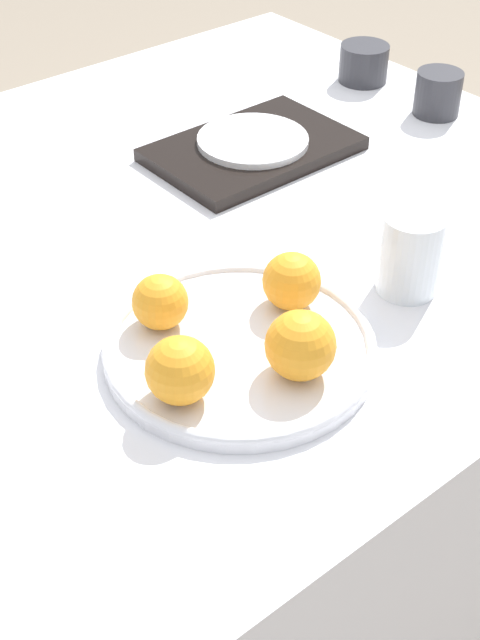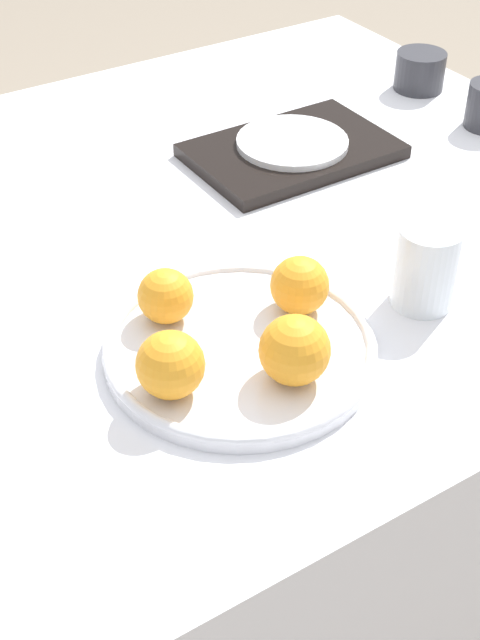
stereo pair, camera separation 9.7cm
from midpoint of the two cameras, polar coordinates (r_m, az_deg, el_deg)
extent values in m
plane|color=gray|center=(1.74, 0.64, -14.28)|extent=(12.00, 12.00, 0.00)
cube|color=white|center=(1.47, 0.74, -5.58)|extent=(1.24, 1.08, 0.73)
cylinder|color=silver|center=(1.00, 2.78, -2.03)|extent=(0.31, 0.31, 0.01)
torus|color=silver|center=(0.99, 2.80, -1.70)|extent=(0.31, 0.31, 0.01)
sphere|color=orange|center=(0.93, 6.50, -2.04)|extent=(0.08, 0.08, 0.08)
sphere|color=orange|center=(1.01, -2.06, 1.44)|extent=(0.06, 0.06, 0.06)
sphere|color=orange|center=(0.91, -1.45, -3.02)|extent=(0.07, 0.07, 0.07)
sphere|color=orange|center=(1.03, 6.55, 2.12)|extent=(0.07, 0.07, 0.07)
cylinder|color=silver|center=(1.08, 14.36, 3.25)|extent=(0.08, 0.08, 0.10)
cube|color=black|center=(1.39, 5.38, 10.66)|extent=(0.30, 0.20, 0.02)
cylinder|color=white|center=(1.38, 5.42, 11.21)|extent=(0.17, 0.17, 0.01)
cylinder|color=#333338|center=(1.64, 13.17, 15.22)|extent=(0.09, 0.09, 0.07)
camera|label=1|loc=(0.05, -87.14, 2.27)|focal=50.00mm
camera|label=2|loc=(0.05, 92.86, -2.27)|focal=50.00mm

